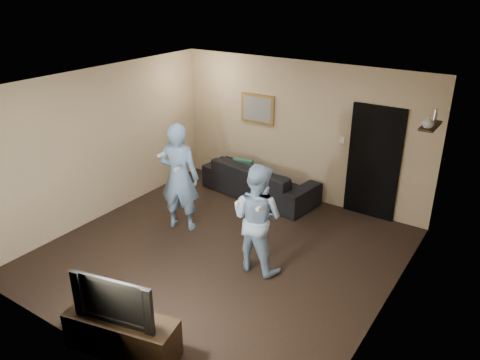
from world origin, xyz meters
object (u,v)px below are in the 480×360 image
Objects in this scene: tv_console at (122,334)px; sofa at (260,180)px; wii_player_right at (257,218)px; wii_player_left at (179,177)px; television at (117,297)px.

sofa is at bearing 88.50° from tv_console.
sofa is at bearing 120.36° from wii_player_right.
tv_console is at bearing 109.19° from sofa.
wii_player_right is at bearing 128.20° from sofa.
wii_player_left is (-1.34, 2.60, 0.67)m from tv_console.
sofa is 2.49m from wii_player_right.
sofa is 2.32× the size of television.
sofa is at bearing 75.71° from wii_player_left.
sofa reaches higher than tv_console.
tv_console is 0.80× the size of wii_player_right.
television is at bearing 167.15° from tv_console.
wii_player_right is at bearing -10.51° from wii_player_left.
wii_player_left is (-1.34, 2.60, 0.15)m from television.
sofa is 1.77× the size of tv_console.
wii_player_right is (1.69, -0.31, -0.11)m from wii_player_left.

